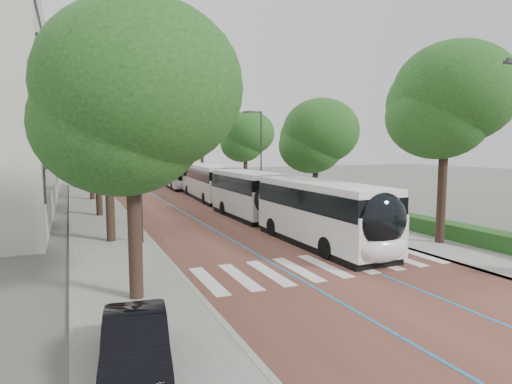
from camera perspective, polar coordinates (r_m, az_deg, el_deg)
ground at (r=17.31m, az=10.27°, el=-10.61°), size 160.00×160.00×0.00m
road at (r=54.76m, az=-13.69°, el=0.77°), size 11.00×140.00×0.02m
sidewalk_left at (r=53.99m, az=-21.56°, el=0.49°), size 4.00×140.00×0.12m
sidewalk_right at (r=56.51m, az=-6.18°, el=1.12°), size 4.00×140.00×0.12m
kerb_left at (r=54.08m, az=-19.55°, el=0.58°), size 0.20×140.00×0.14m
kerb_right at (r=55.98m, az=-8.04°, el=1.05°), size 0.20×140.00×0.14m
zebra_crossing at (r=18.21m, az=9.03°, el=-9.67°), size 10.55×3.60×0.01m
lane_line_left at (r=54.51m, az=-15.35°, el=0.71°), size 0.12×126.00×0.01m
lane_line_right at (r=55.05m, az=-12.05°, el=0.85°), size 0.12×126.00×0.01m
hedge at (r=23.39m, az=29.26°, el=-5.60°), size 1.20×14.00×0.80m
streetlight_far at (r=39.12m, az=0.45°, el=5.92°), size 1.82×0.20×8.00m
lamp_post_left at (r=21.98m, az=-15.21°, el=3.73°), size 0.14×0.14×8.00m
trees_left at (r=39.12m, az=-21.14°, el=8.33°), size 6.43×61.33×10.32m
trees_right at (r=36.84m, az=3.96°, el=8.02°), size 5.90×47.40×9.44m
lead_bus at (r=24.77m, az=3.83°, el=-1.61°), size 2.69×18.42×3.20m
bus_queued_0 at (r=40.20m, az=-6.37°, el=1.33°), size 3.22×12.52×3.20m
bus_queued_1 at (r=52.31m, az=-10.44°, el=2.37°), size 3.17×12.51×3.20m
bus_queued_2 at (r=64.34m, az=-13.30°, el=2.99°), size 2.87×12.46×3.20m
parked_car at (r=10.03m, az=-15.74°, el=-18.89°), size 1.84×3.99×1.27m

